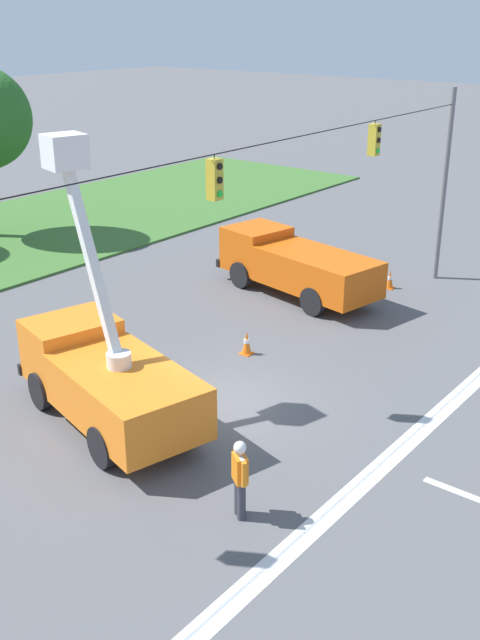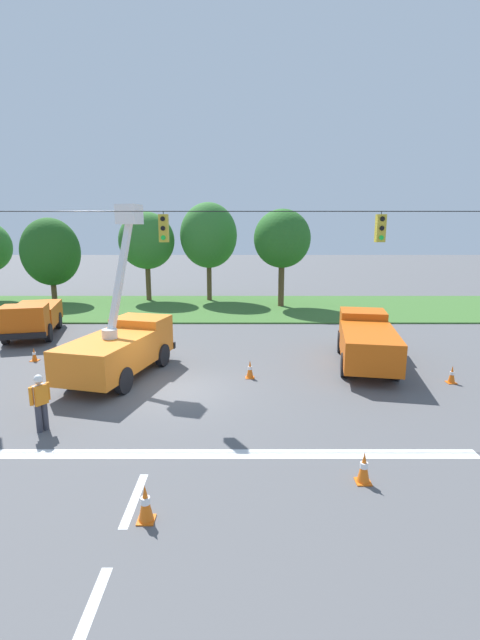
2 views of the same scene
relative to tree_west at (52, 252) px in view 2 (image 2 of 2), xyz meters
name	(u,v)px [view 2 (image 2 of 2)]	position (x,y,z in m)	size (l,w,h in m)	color
ground_plane	(178,390)	(13.32, -20.42, -4.29)	(200.00, 200.00, 0.00)	#565659
grass_verge	(211,307)	(13.32, -2.42, -4.24)	(56.00, 12.00, 0.10)	#3D6B2D
lane_markings	(141,486)	(13.32, -26.66, -4.29)	(17.60, 15.25, 0.01)	silver
signal_gantry	(175,274)	(13.31, -20.42, 0.14)	(26.20, 0.33, 7.20)	slate
tree_west	(52,252)	(0.00, 0.00, 0.00)	(4.81, 4.20, 7.08)	brown
tree_centre	(148,241)	(7.74, 1.17, 0.89)	(4.72, 4.16, 7.60)	brown
tree_east	(209,236)	(13.03, 1.18, 1.32)	(4.82, 4.40, 8.38)	brown
tree_far_east	(283,239)	(18.97, -1.91, 1.09)	(4.41, 4.80, 7.67)	brown
utility_truck_bucket_lift	(122,344)	(10.76, -18.68, -2.93)	(3.81, 6.43, 7.02)	orange
utility_truck_support_near	(367,339)	(21.38, -17.11, -3.13)	(3.39, 6.86, 2.12)	#D6560F
utility_truck_support_far	(34,317)	(3.77, -11.70, -3.17)	(3.76, 6.43, 2.08)	#D6560F
road_worker	(41,399)	(9.73, -23.77, -3.29)	(0.42, 0.56, 1.77)	#383842
traffic_cone_foreground_left	(365,468)	(18.65, -26.51, -3.90)	(0.36, 0.36, 0.79)	orange
traffic_cone_foreground_right	(35,354)	(6.11, -16.62, -3.99)	(0.36, 0.36, 0.63)	orange
traffic_cone_mid_left	(453,375)	(24.11, -19.60, -3.94)	(0.36, 0.36, 0.71)	orange
traffic_cone_near_bucket	(251,369)	(16.10, -18.99, -3.92)	(0.36, 0.36, 0.75)	orange
traffic_cone_lane_edge_a	(146,503)	(13.74, -27.90, -3.88)	(0.36, 0.36, 0.82)	orange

